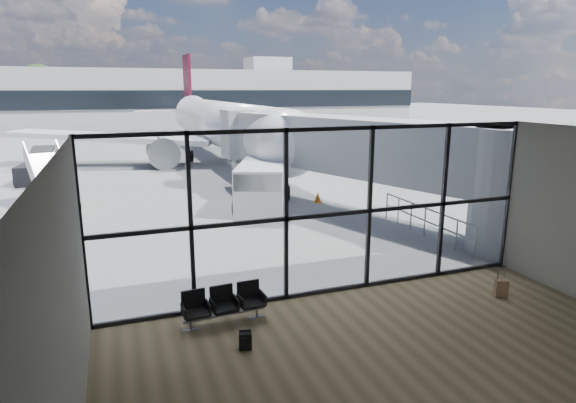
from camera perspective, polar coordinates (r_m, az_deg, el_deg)
ground at (r=51.66m, az=-14.20°, el=6.82°), size 220.00×220.00×0.00m
lounge_shell at (r=8.62m, az=18.44°, el=-6.26°), size 12.02×8.01×4.51m
glass_curtain_wall at (r=12.66m, az=4.86°, el=-1.35°), size 12.10×0.12×4.50m
jet_bridge at (r=20.96m, az=9.00°, el=5.77°), size 8.00×16.50×4.33m
apron_railing at (r=18.76m, az=15.91°, el=-1.82°), size 0.06×5.46×1.11m
far_terminal at (r=73.24m, az=-16.73°, el=11.75°), size 80.00×12.20×11.00m
tree_5 at (r=83.69m, az=-27.37°, el=12.12°), size 6.27×6.27×9.03m
seating_row at (r=11.73m, az=-7.70°, el=-11.80°), size 1.98×0.66×0.88m
backpack at (r=10.69m, az=-5.08°, el=-16.13°), size 0.31×0.30×0.41m
suitcase at (r=14.18m, az=23.97°, el=-9.37°), size 0.36×0.31×0.84m
airliner at (r=38.42m, az=-8.06°, el=9.06°), size 29.79×34.46×8.88m
service_van at (r=22.21m, az=-3.01°, el=1.92°), size 3.78×5.25×2.09m
belt_loader at (r=32.24m, az=-27.75°, el=3.19°), size 2.01×4.31×1.92m
mobile_stairs at (r=24.85m, az=-26.11°, el=0.60°), size 2.49×3.67×2.36m
traffic_cone_a at (r=23.67m, az=-2.74°, el=0.61°), size 0.38×0.38×0.54m
traffic_cone_b at (r=23.51m, az=3.54°, el=0.50°), size 0.37×0.37×0.53m
traffic_cone_c at (r=29.19m, az=-0.33°, el=3.10°), size 0.43×0.43×0.61m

